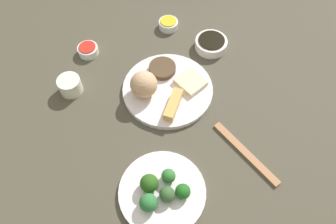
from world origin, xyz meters
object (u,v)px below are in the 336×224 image
object	(u,v)px
broccoli_plate	(162,192)
sauce_ramekin_hot_mustard	(168,24)
main_plate	(168,90)
teacup	(70,85)
soy_sauce_bowl	(211,44)
sauce_ramekin_sweet_and_sour	(88,50)
chopsticks_pair	(246,153)

from	to	relation	value
broccoli_plate	sauce_ramekin_hot_mustard	xyz separation A→B (m)	(-0.51, -0.30, 0.01)
main_plate	broccoli_plate	world-z (taller)	main_plate
teacup	sauce_ramekin_hot_mustard	bearing A→B (deg)	164.28
soy_sauce_bowl	teacup	size ratio (longest dim) A/B	1.54
main_plate	soy_sauce_bowl	world-z (taller)	soy_sauce_bowl
broccoli_plate	sauce_ramekin_sweet_and_sour	bearing A→B (deg)	-120.89
teacup	chopsticks_pair	size ratio (longest dim) A/B	0.30
main_plate	soy_sauce_bowl	distance (m)	0.23
sauce_ramekin_hot_mustard	sauce_ramekin_sweet_and_sour	xyz separation A→B (m)	(0.24, -0.16, 0.00)
sauce_ramekin_sweet_and_sour	chopsticks_pair	size ratio (longest dim) A/B	0.29
chopsticks_pair	broccoli_plate	bearing A→B (deg)	-32.62
main_plate	soy_sauce_bowl	size ratio (longest dim) A/B	2.58
sauce_ramekin_sweet_and_sour	teacup	bearing A→B (deg)	19.75
main_plate	teacup	world-z (taller)	teacup
sauce_ramekin_hot_mustard	teacup	world-z (taller)	teacup
main_plate	soy_sauce_bowl	xyz separation A→B (m)	(-0.23, 0.03, 0.01)
soy_sauce_bowl	sauce_ramekin_sweet_and_sour	xyz separation A→B (m)	(0.23, -0.33, -0.00)
broccoli_plate	soy_sauce_bowl	distance (m)	0.52
main_plate	soy_sauce_bowl	bearing A→B (deg)	173.06
broccoli_plate	sauce_ramekin_hot_mustard	bearing A→B (deg)	-149.99
teacup	chopsticks_pair	xyz separation A→B (m)	(-0.08, 0.54, -0.02)
sauce_ramekin_sweet_and_sour	teacup	xyz separation A→B (m)	(0.15, 0.05, 0.01)
sauce_ramekin_hot_mustard	broccoli_plate	bearing A→B (deg)	30.01
soy_sauce_bowl	teacup	world-z (taller)	teacup
sauce_ramekin_hot_mustard	sauce_ramekin_sweet_and_sour	bearing A→B (deg)	-33.91
main_plate	sauce_ramekin_hot_mustard	xyz separation A→B (m)	(-0.23, -0.14, 0.00)
soy_sauce_bowl	main_plate	bearing A→B (deg)	-6.94
main_plate	teacup	bearing A→B (deg)	-59.08
main_plate	chopsticks_pair	size ratio (longest dim) A/B	1.18
main_plate	sauce_ramekin_hot_mustard	size ratio (longest dim) A/B	4.11
sauce_ramekin_hot_mustard	sauce_ramekin_sweet_and_sour	size ratio (longest dim) A/B	1.00
main_plate	sauce_ramekin_sweet_and_sour	world-z (taller)	sauce_ramekin_sweet_and_sour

